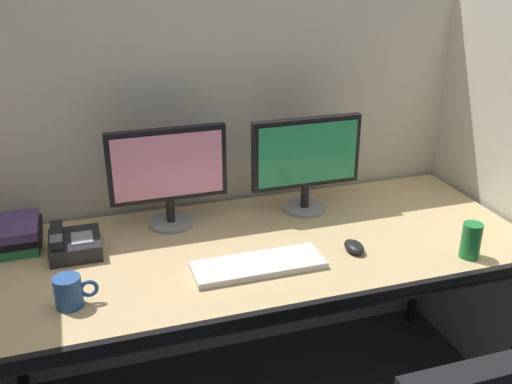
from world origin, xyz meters
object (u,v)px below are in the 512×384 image
monitor_left (168,171)px  keyboard_main (258,265)px  book_stack (17,234)px  computer_mouse (354,247)px  soda_can (471,240)px  coffee_mug (69,292)px  desk (261,259)px  monitor_right (306,158)px  desk_phone (73,244)px

monitor_left → keyboard_main: bearing=-62.1°
monitor_left → book_stack: monitor_left is taller
computer_mouse → soda_can: (0.35, -0.15, 0.04)m
book_stack → monitor_left: bearing=0.2°
keyboard_main → coffee_mug: coffee_mug is taller
computer_mouse → keyboard_main: bearing=-178.7°
desk → computer_mouse: size_ratio=19.79×
monitor_left → desk: bearing=-44.5°
keyboard_main → monitor_right: bearing=49.9°
keyboard_main → computer_mouse: bearing=1.3°
desk_phone → book_stack: book_stack is taller
computer_mouse → desk_phone: (-0.91, 0.28, 0.02)m
desk → desk_phone: size_ratio=10.00×
monitor_left → desk_phone: size_ratio=2.26×
desk → keyboard_main: keyboard_main is taller
monitor_left → desk_phone: monitor_left is taller
monitor_right → soda_can: size_ratio=3.52×
computer_mouse → desk_phone: desk_phone is taller
desk → computer_mouse: 0.33m
soda_can → desk_phone: bearing=161.1°
monitor_right → desk_phone: size_ratio=2.26×
desk_phone → coffee_mug: 0.33m
computer_mouse → coffee_mug: 0.93m
monitor_left → book_stack: (-0.54, -0.00, -0.17)m
coffee_mug → keyboard_main: bearing=3.5°
keyboard_main → desk_phone: bearing=152.9°
coffee_mug → monitor_right: bearing=24.4°
monitor_right → book_stack: size_ratio=1.93×
computer_mouse → book_stack: 1.16m
desk_phone → keyboard_main: bearing=-27.1°
desk → desk_phone: (-0.62, 0.15, 0.08)m
keyboard_main → desk: bearing=67.8°
monitor_left → computer_mouse: (0.56, -0.39, -0.20)m
soda_can → book_stack: bearing=159.4°
keyboard_main → coffee_mug: 0.59m
desk_phone → computer_mouse: bearing=-17.1°
monitor_left → soda_can: (0.91, -0.55, -0.15)m
monitor_left → soda_can: bearing=-30.9°
monitor_left → desk_phone: bearing=-162.4°
monitor_right → computer_mouse: bearing=-84.5°
desk → monitor_left: bearing=135.5°
computer_mouse → book_stack: size_ratio=0.43×
keyboard_main → desk_phone: (-0.57, 0.29, 0.02)m
desk → soda_can: 0.71m
coffee_mug → soda_can: (1.28, -0.11, 0.01)m
coffee_mug → soda_can: size_ratio=1.03×
computer_mouse → monitor_left: bearing=144.9°
book_stack → computer_mouse: bearing=-19.7°
keyboard_main → soda_can: (0.70, -0.14, 0.05)m
keyboard_main → book_stack: (-0.75, 0.40, 0.04)m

